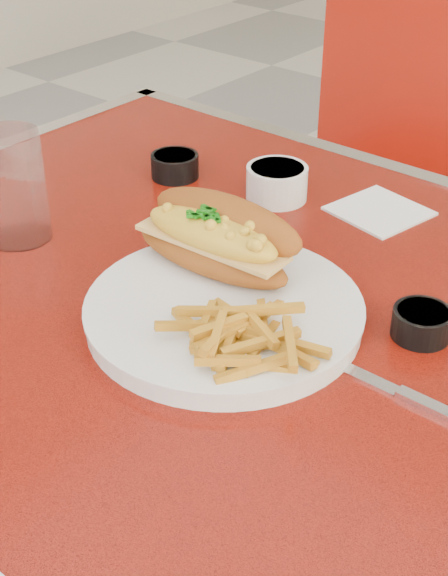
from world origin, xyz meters
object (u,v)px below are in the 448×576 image
Objects in this scene: fork at (263,337)px; knife at (389,387)px; gravy_ramekin at (277,182)px; mac_hoagie at (217,237)px; diner_table at (283,434)px; sauce_cup_right at (422,322)px; dinner_plate at (224,312)px; sauce_cup_left at (175,165)px; water_tumbler at (13,187)px.

knife is at bearing -63.18° from fork.
gravy_ramekin is at bearing 46.56° from fork.
mac_hoagie reaches higher than fork.
diner_table is 0.33m from gravy_ramekin.
sauce_cup_right is at bearing -27.71° from gravy_ramekin.
mac_hoagie is at bearing 135.27° from dinner_plate.
sauce_cup_right is (0.29, -0.15, -0.01)m from gravy_ramekin.
mac_hoagie is at bearing -70.64° from gravy_ramekin.
mac_hoagie is at bearing 70.53° from fork.
knife reaches higher than diner_table.
dinner_plate is 1.83× the size of knife.
knife is (0.19, 0.01, -0.01)m from dinner_plate.
sauce_cup_right is at bearing -27.19° from fork.
fork is at bearing -129.24° from sauce_cup_right.
dinner_plate is 0.19m from knife.
gravy_ramekin is at bearing 13.57° from sauce_cup_left.
sauce_cup_left is at bearing 155.23° from knife.
water_tumbler reaches higher than sauce_cup_right.
diner_table is 14.57× the size of sauce_cup_left.
gravy_ramekin reaches higher than dinner_plate.
fork is 0.42m from sauce_cup_left.
knife is (0.46, -0.21, -0.02)m from sauce_cup_left.
sauce_cup_left reaches higher than sauce_cup_right.
water_tumbler is at bearing -168.84° from diner_table.
dinner_plate and fork have the same top height.
fork is at bearing -35.55° from sauce_cup_left.
water_tumbler is (-0.47, -0.13, 0.05)m from sauce_cup_right.
mac_hoagie reaches higher than knife.
water_tumbler reaches higher than gravy_ramekin.
water_tumbler reaches higher than diner_table.
dinner_plate is 4.08× the size of sauce_cup_left.
mac_hoagie is 0.25m from knife.
diner_table is 0.42m from water_tumbler.
water_tumbler is 0.49m from knife.
sauce_cup_right is 0.49m from water_tumbler.
water_tumbler is (-0.03, -0.25, 0.05)m from sauce_cup_left.
mac_hoagie is at bearing 175.99° from diner_table.
knife is at bearing -38.34° from gravy_ramekin.
fork is 1.28× the size of gravy_ramekin.
mac_hoagie is 1.46× the size of fork.
gravy_ramekin is at bearing 152.29° from sauce_cup_right.
diner_table is 0.19m from dinner_plate.
sauce_cup_right is (0.17, 0.11, 0.00)m from dinner_plate.
sauce_cup_right is at bearing 26.52° from diner_table.
gravy_ramekin is 0.33m from sauce_cup_right.
gravy_ramekin is (-0.19, 0.28, 0.00)m from fork.
sauce_cup_right is (0.10, 0.12, -0.00)m from fork.
sauce_cup_right reaches higher than fork.
sauce_cup_left reaches higher than knife.
knife is (0.02, -0.09, -0.01)m from sauce_cup_right.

